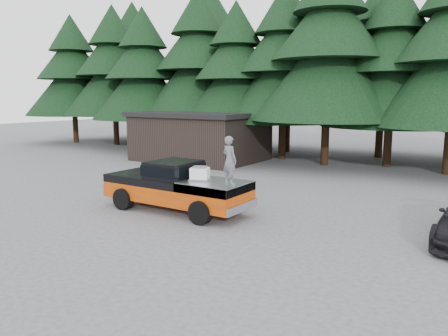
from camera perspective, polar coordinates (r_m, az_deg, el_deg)
The scene contains 7 objects.
ground at distance 15.61m, azimuth -2.48°, elevation -6.81°, with size 120.00×120.00×0.00m, color #4B4B4E.
pickup_truck at distance 16.77m, azimuth -6.25°, elevation -3.37°, with size 6.00×2.04×1.33m, color #C84400, non-canonical shape.
truck_cab at distance 16.65m, azimuth -6.58°, elevation -0.11°, with size 1.66×1.90×0.59m, color black.
air_compressor at distance 15.85m, azimuth -3.18°, elevation -0.82°, with size 0.64×0.53×0.44m, color silver.
man_on_bed at distance 15.05m, azimuth 0.72°, elevation 1.04°, with size 0.61×0.40×1.67m, color #56595D.
utility_building at distance 30.11m, azimuth -3.11°, elevation 4.22°, with size 8.40×6.40×3.30m.
treeline at distance 30.71m, azimuth 17.89°, elevation 15.22°, with size 60.15×16.05×17.50m.
Camera 1 is at (8.77, -12.17, 4.33)m, focal length 35.00 mm.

